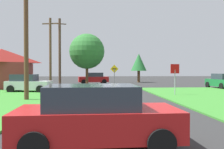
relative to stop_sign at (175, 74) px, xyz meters
The scene contains 14 objects.
ground_plane 5.99m from the stop_sign, 159.77° to the left, with size 120.00×120.00×0.00m, color #2F2F2F.
lane_stripe_center 8.26m from the stop_sign, 131.82° to the right, with size 0.20×14.00×0.01m, color yellow.
stop_sign is the anchor object (origin of this frame).
parked_car_near_building 12.90m from the stop_sign, 161.99° to the left, with size 4.07×2.37×1.62m.
car_behind_on_main_road 14.50m from the stop_sign, 115.96° to the right, with size 4.23×2.21×1.62m.
car_approaching_junction 19.04m from the stop_sign, 109.24° to the left, with size 4.48×2.47×1.62m.
car_on_crossroad 10.32m from the stop_sign, 43.03° to the left, with size 2.38×3.98×1.62m.
utility_pole_near 11.29m from the stop_sign, 166.98° to the right, with size 1.78×0.55×8.08m.
utility_pole_mid 14.28m from the stop_sign, 141.29° to the left, with size 1.78×0.55×7.66m.
utility_pole_far 19.68m from the stop_sign, 124.09° to the left, with size 1.76×0.63×9.05m.
direction_sign 9.17m from the stop_sign, 116.27° to the left, with size 0.90×0.09×2.58m.
oak_tree_left 14.52m from the stop_sign, 119.86° to the left, with size 4.35×4.35×6.50m.
pine_tree_center 21.49m from the stop_sign, 87.32° to the left, with size 2.53×2.53×4.66m.
barn 19.30m from the stop_sign, 149.10° to the left, with size 7.24×8.14×4.37m.
Camera 1 is at (-1.04, -21.70, 2.02)m, focal length 41.39 mm.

